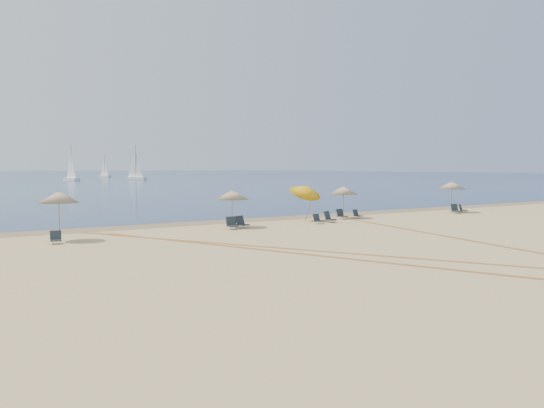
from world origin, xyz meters
The scene contains 19 objects.
wet_sand centered at (0.00, 24.00, 0.00)m, with size 500.00×500.00×0.00m, color olive.
umbrella_1 centered at (-12.54, 19.52, 2.12)m, with size 1.88×1.88×2.46m.
umbrella_2 centered at (-2.62, 20.26, 1.92)m, with size 1.96×1.96×2.26m.
umbrella_3 centered at (3.50, 21.21, 2.04)m, with size 2.10×2.14×2.74m.
umbrella_4 centered at (6.81, 21.34, 1.92)m, with size 1.98×1.98×2.27m.
umbrella_5 centered at (17.06, 20.51, 2.09)m, with size 2.18×2.18×2.43m.
chair_2 centered at (-12.90, 18.77, 0.26)m, with size 0.61×0.68×0.60m.
chair_3 centered at (-3.03, 19.58, 0.31)m, with size 0.70×0.78×0.71m.
chair_4 centered at (-2.22, 19.85, 0.31)m, with size 0.71×0.79×0.70m.
chair_5 centered at (2.98, 19.31, 0.27)m, with size 0.57×0.64×0.61m.
chair_6 centered at (4.12, 19.59, 0.31)m, with size 0.78×0.84×0.71m.
chair_7 centered at (6.31, 20.95, 0.30)m, with size 0.58×0.67×0.67m.
chair_8 centered at (7.61, 20.81, 0.26)m, with size 0.61×0.68×0.60m.
chair_9 centered at (16.47, 19.58, 0.32)m, with size 0.69×0.78×0.73m.
chair_10 centered at (17.69, 19.96, 0.27)m, with size 0.71×0.76×0.62m.
sailboat_0 centered at (41.84, 178.92, 2.26)m, with size 2.90×5.14×7.46m.
sailboat_2 centered at (20.01, 137.38, 2.67)m, with size 2.54×6.10×8.82m.
sailboat_3 centered at (36.59, 137.78, 2.74)m, with size 4.46×6.01×9.06m.
tire_tracks centered at (-2.07, 9.12, 0.00)m, with size 44.45×40.18×0.00m.
Camera 1 is at (-19.67, -9.07, 3.59)m, focal length 38.68 mm.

